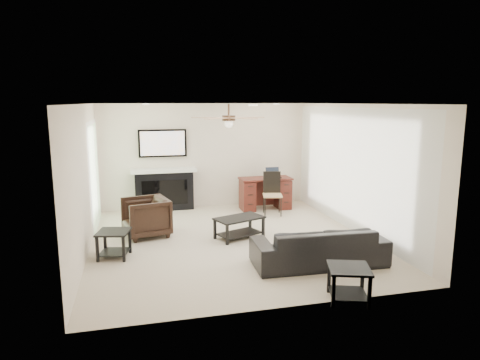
{
  "coord_description": "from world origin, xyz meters",
  "views": [
    {
      "loc": [
        -1.67,
        -7.45,
        2.54
      ],
      "look_at": [
        0.2,
        0.07,
        1.12
      ],
      "focal_mm": 32.0,
      "sensor_mm": 36.0,
      "label": 1
    }
  ],
  "objects": [
    {
      "name": "room_shell",
      "position": [
        0.19,
        0.08,
        1.68
      ],
      "size": [
        5.5,
        5.54,
        2.52
      ],
      "color": "#C4AF9D",
      "rests_on": "ground"
    },
    {
      "name": "sofa",
      "position": [
        1.09,
        -1.51,
        0.3
      ],
      "size": [
        2.11,
        0.9,
        0.61
      ],
      "primitive_type": "imported",
      "rotation": [
        0.0,
        0.0,
        3.1
      ],
      "color": "black",
      "rests_on": "ground"
    },
    {
      "name": "armchair",
      "position": [
        -1.51,
        0.64,
        0.37
      ],
      "size": [
        0.98,
        0.96,
        0.74
      ],
      "primitive_type": "imported",
      "rotation": [
        0.0,
        0.0,
        -1.34
      ],
      "color": "black",
      "rests_on": "ground"
    },
    {
      "name": "coffee_table",
      "position": [
        0.19,
        0.09,
        0.2
      ],
      "size": [
        1.02,
        0.79,
        0.4
      ],
      "primitive_type": "cube",
      "rotation": [
        0.0,
        0.0,
        0.37
      ],
      "color": "black",
      "rests_on": "ground"
    },
    {
      "name": "end_table_near",
      "position": [
        0.94,
        -2.76,
        0.23
      ],
      "size": [
        0.66,
        0.66,
        0.45
      ],
      "primitive_type": "cube",
      "rotation": [
        0.0,
        0.0,
        -0.32
      ],
      "color": "black",
      "rests_on": "ground"
    },
    {
      "name": "end_table_left",
      "position": [
        -2.06,
        -0.41,
        0.23
      ],
      "size": [
        0.6,
        0.6,
        0.45
      ],
      "primitive_type": "cube",
      "rotation": [
        0.0,
        0.0,
        -0.23
      ],
      "color": "black",
      "rests_on": "ground"
    },
    {
      "name": "fireplace_unit",
      "position": [
        -1.02,
        2.58,
        0.95
      ],
      "size": [
        1.52,
        0.34,
        1.91
      ],
      "primitive_type": "cube",
      "color": "black",
      "rests_on": "ground"
    },
    {
      "name": "desk",
      "position": [
        1.33,
        2.1,
        0.38
      ],
      "size": [
        1.22,
        0.56,
        0.76
      ],
      "primitive_type": "cube",
      "color": "#421610",
      "rests_on": "ground"
    },
    {
      "name": "desk_chair",
      "position": [
        1.33,
        1.55,
        0.48
      ],
      "size": [
        0.51,
        0.52,
        0.97
      ],
      "primitive_type": "cube",
      "rotation": [
        0.0,
        0.0,
        -0.22
      ],
      "color": "black",
      "rests_on": "ground"
    },
    {
      "name": "laptop",
      "position": [
        1.53,
        2.08,
        0.88
      ],
      "size": [
        0.33,
        0.24,
        0.23
      ],
      "primitive_type": "cube",
      "color": "black",
      "rests_on": "desk"
    }
  ]
}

